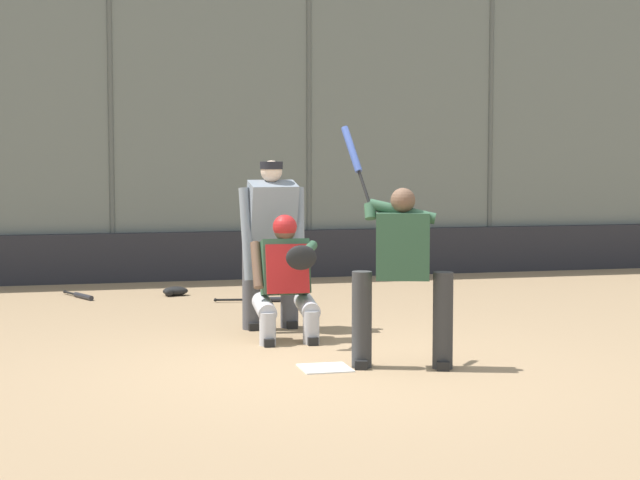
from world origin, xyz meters
The scene contains 11 objects.
ground_plane centered at (0.00, 0.00, 0.00)m, with size 160.00×160.00×0.00m, color #9E7F5B.
home_plate_marker centered at (0.00, 0.00, 0.01)m, with size 0.43×0.43×0.01m, color white.
backstop_fence centered at (0.00, -6.93, 2.58)m, with size 20.80×0.08×4.97m.
padding_wall centered at (0.00, -6.83, 0.36)m, with size 20.30×0.18×0.72m, color #28282D.
bleachers_beyond centered at (2.74, -9.43, 0.48)m, with size 14.50×2.50×1.48m.
batter_at_plate centered at (-0.66, 0.12, 0.86)m, with size 0.87×0.84×2.13m.
catcher_behind_plate centered at (0.04, -1.42, 0.66)m, with size 0.67×0.79×1.27m.
umpire_home centered at (0.04, -2.20, 0.98)m, with size 0.74×0.46×1.81m.
spare_bat_third_base_side centered at (-0.21, -4.28, 0.03)m, with size 0.89×0.21×0.07m.
spare_bat_first_base_side centered at (1.98, -5.18, 0.03)m, with size 0.38×0.78×0.07m.
fielding_glove_on_dirt centered at (0.77, -5.15, 0.06)m, with size 0.33×0.25×0.12m.
Camera 1 is at (2.24, 8.96, 1.88)m, focal length 60.00 mm.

